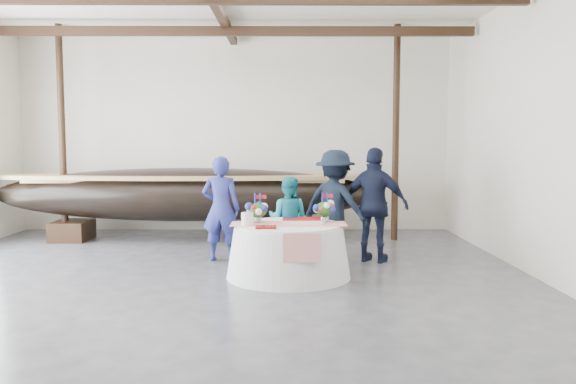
{
  "coord_description": "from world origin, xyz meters",
  "views": [
    {
      "loc": [
        1.17,
        -7.27,
        2.06
      ],
      "look_at": [
        1.22,
        2.65,
        1.19
      ],
      "focal_mm": 35.0,
      "sensor_mm": 36.0,
      "label": 1
    }
  ],
  "objects": [
    {
      "name": "banquet_table",
      "position": [
        1.22,
        1.25,
        0.41
      ],
      "size": [
        1.91,
        1.91,
        0.82
      ],
      "color": "silver",
      "rests_on": "ground"
    },
    {
      "name": "wall_back",
      "position": [
        0.0,
        6.0,
        2.25
      ],
      "size": [
        10.0,
        0.02,
        4.5
      ],
      "primitive_type": "cube",
      "color": "silver",
      "rests_on": "ground"
    },
    {
      "name": "guest_man_right",
      "position": [
        2.72,
        2.32,
        0.99
      ],
      "size": [
        1.26,
        0.96,
        1.98
      ],
      "primitive_type": "imported",
      "rotation": [
        0.0,
        0.0,
        2.67
      ],
      "color": "black",
      "rests_on": "ground"
    },
    {
      "name": "guest_woman_teal",
      "position": [
        1.22,
        2.47,
        0.74
      ],
      "size": [
        0.83,
        0.72,
        1.48
      ],
      "primitive_type": "imported",
      "rotation": [
        0.0,
        0.0,
        2.9
      ],
      "color": "teal",
      "rests_on": "ground"
    },
    {
      "name": "longboat_display",
      "position": [
        -0.9,
        4.55,
        0.98
      ],
      "size": [
        8.19,
        1.64,
        1.54
      ],
      "color": "black",
      "rests_on": "ground"
    },
    {
      "name": "guest_woman_blue",
      "position": [
        0.05,
        2.43,
        0.92
      ],
      "size": [
        0.72,
        0.52,
        1.83
      ],
      "primitive_type": "imported",
      "rotation": [
        0.0,
        0.0,
        3.02
      ],
      "color": "navy",
      "rests_on": "ground"
    },
    {
      "name": "tabletop_items",
      "position": [
        1.21,
        1.37,
        0.97
      ],
      "size": [
        1.77,
        0.95,
        0.4
      ],
      "color": "red",
      "rests_on": "banquet_table"
    },
    {
      "name": "floor",
      "position": [
        0.0,
        0.0,
        0.0
      ],
      "size": [
        10.0,
        12.0,
        0.01
      ],
      "primitive_type": "cube",
      "color": "#3D3D42",
      "rests_on": "ground"
    },
    {
      "name": "pavilion_structure",
      "position": [
        0.0,
        0.79,
        4.0
      ],
      "size": [
        9.8,
        11.76,
        4.5
      ],
      "color": "black",
      "rests_on": "ground"
    },
    {
      "name": "guest_man_left",
      "position": [
        2.06,
        2.58,
        0.97
      ],
      "size": [
        1.44,
        1.28,
        1.94
      ],
      "primitive_type": "imported",
      "rotation": [
        0.0,
        0.0,
        2.57
      ],
      "color": "black",
      "rests_on": "ground"
    }
  ]
}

